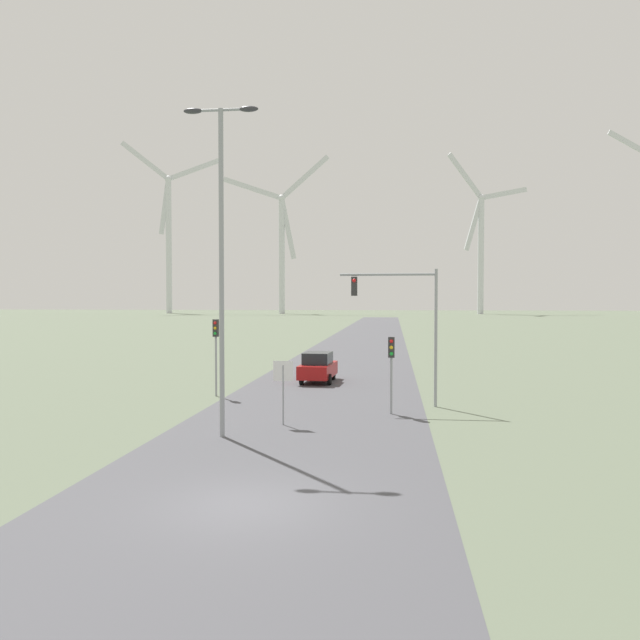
{
  "coord_description": "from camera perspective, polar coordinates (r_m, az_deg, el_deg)",
  "views": [
    {
      "loc": [
        3.56,
        -14.75,
        4.99
      ],
      "look_at": [
        0.0,
        15.59,
        4.02
      ],
      "focal_mm": 35.0,
      "sensor_mm": 36.0,
      "label": 1
    }
  ],
  "objects": [
    {
      "name": "traffic_light_post_near_right",
      "position": [
        27.44,
        6.54,
        -3.42
      ],
      "size": [
        0.28,
        0.33,
        3.38
      ],
      "color": "#93999E",
      "rests_on": "ground"
    },
    {
      "name": "traffic_light_mast_overhead",
      "position": [
        29.44,
        7.62,
        1.0
      ],
      "size": [
        4.56,
        0.34,
        6.45
      ],
      "color": "#93999E",
      "rests_on": "ground"
    },
    {
      "name": "car_approaching",
      "position": [
        38.0,
        -0.2,
        -4.34
      ],
      "size": [
        2.07,
        4.21,
        1.83
      ],
      "color": "maroon",
      "rests_on": "ground"
    },
    {
      "name": "wind_turbine_far_left",
      "position": [
        247.03,
        -13.67,
        7.91
      ],
      "size": [
        35.23,
        12.92,
        64.72
      ],
      "color": "silver",
      "rests_on": "ground"
    },
    {
      "name": "streetlamp",
      "position": [
        23.02,
        -9.01,
        7.45
      ],
      "size": [
        2.76,
        0.32,
        11.93
      ],
      "color": "#93999E",
      "rests_on": "ground"
    },
    {
      "name": "stop_sign_near",
      "position": [
        24.99,
        -3.39,
        -5.52
      ],
      "size": [
        0.81,
        0.07,
        2.57
      ],
      "color": "#93999E",
      "rests_on": "ground"
    },
    {
      "name": "traffic_light_post_near_left",
      "position": [
        32.74,
        -9.51,
        -1.81
      ],
      "size": [
        0.28,
        0.34,
        4.0
      ],
      "color": "#93999E",
      "rests_on": "ground"
    },
    {
      "name": "ground_plane",
      "position": [
        15.97,
        -6.82,
        -16.39
      ],
      "size": [
        600.0,
        600.0,
        0.0
      ],
      "primitive_type": "plane",
      "color": "#5B6651"
    },
    {
      "name": "wind_turbine_center",
      "position": [
        234.26,
        14.5,
        6.98
      ],
      "size": [
        30.49,
        15.2,
        57.28
      ],
      "color": "silver",
      "rests_on": "ground"
    },
    {
      "name": "wind_turbine_left",
      "position": [
        231.82,
        -3.52,
        7.28
      ],
      "size": [
        39.35,
        2.75,
        58.21
      ],
      "color": "silver",
      "rests_on": "ground"
    },
    {
      "name": "road_surface",
      "position": [
        63.04,
        3.44,
        -2.72
      ],
      "size": [
        10.0,
        240.0,
        0.01
      ],
      "color": "#47474C",
      "rests_on": "ground"
    }
  ]
}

